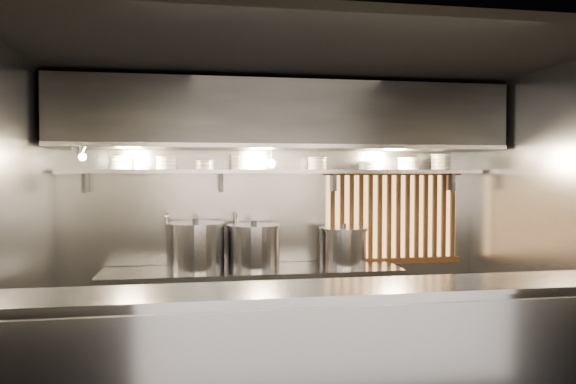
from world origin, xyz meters
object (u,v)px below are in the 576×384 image
object	(u,v)px
pendant_bulb	(271,163)
stock_pot_left	(254,246)
stock_pot_right	(343,246)
stock_pot_mid	(196,246)
heat_lamp	(80,151)

from	to	relation	value
pendant_bulb	stock_pot_left	size ratio (longest dim) A/B	0.26
pendant_bulb	stock_pot_right	world-z (taller)	pendant_bulb
pendant_bulb	stock_pot_mid	size ratio (longest dim) A/B	0.25
stock_pot_mid	stock_pot_right	distance (m)	1.52
pendant_bulb	stock_pot_mid	xyz separation A→B (m)	(-0.77, -0.02, -0.82)
heat_lamp	pendant_bulb	world-z (taller)	heat_lamp
heat_lamp	pendant_bulb	distance (m)	1.83
heat_lamp	pendant_bulb	size ratio (longest dim) A/B	1.87
stock_pot_left	stock_pot_right	bearing A→B (deg)	-0.69
stock_pot_left	stock_pot_mid	xyz separation A→B (m)	(-0.58, 0.00, 0.01)
pendant_bulb	heat_lamp	bearing A→B (deg)	-169.00
pendant_bulb	stock_pot_left	world-z (taller)	pendant_bulb
stock_pot_left	pendant_bulb	bearing A→B (deg)	8.74
stock_pot_left	stock_pot_mid	distance (m)	0.58
stock_pot_right	pendant_bulb	bearing A→B (deg)	176.99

